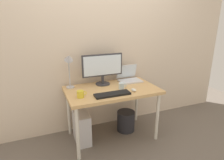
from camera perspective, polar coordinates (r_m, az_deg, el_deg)
ground_plane at (r=2.88m, az=0.00°, el=-16.16°), size 6.00×6.00×0.00m
back_wall at (r=2.79m, az=-3.21°, el=11.43°), size 4.40×0.04×2.60m
desk at (r=2.57m, az=0.00°, el=-4.01°), size 1.20×0.70×0.72m
monitor at (r=2.65m, az=-2.80°, el=3.79°), size 0.57×0.20×0.43m
laptop at (r=2.87m, az=4.94°, el=0.94°), size 0.32×0.27×0.23m
desk_lamp at (r=2.52m, az=-12.54°, el=4.87°), size 0.11×0.16×0.48m
keyboard at (r=2.34m, az=0.13°, el=-4.19°), size 0.44×0.14×0.02m
mouse at (r=2.47m, az=6.42°, el=-2.93°), size 0.06×0.09×0.03m
coffee_mug at (r=2.29m, az=-9.26°, el=-4.12°), size 0.12×0.08×0.08m
glass_cup at (r=2.53m, az=2.88°, el=-1.73°), size 0.11×0.08×0.08m
computer_tower at (r=2.70m, az=-8.95°, el=-13.61°), size 0.18×0.36×0.42m
wastebasket at (r=2.94m, az=4.09°, el=-11.94°), size 0.26×0.26×0.30m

